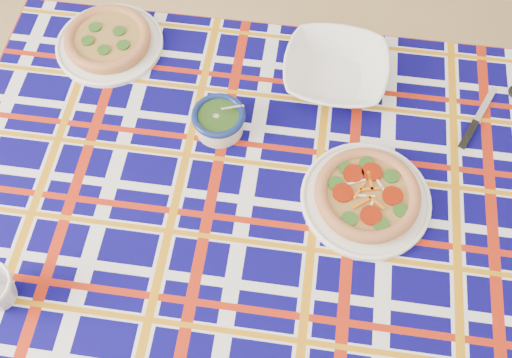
% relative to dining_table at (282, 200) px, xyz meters
% --- Properties ---
extents(dining_table, '(1.48, 0.95, 0.68)m').
position_rel_dining_table_xyz_m(dining_table, '(0.00, 0.00, 0.00)').
color(dining_table, brown).
rests_on(dining_table, floor).
extents(tablecloth, '(1.51, 0.98, 0.10)m').
position_rel_dining_table_xyz_m(tablecloth, '(0.00, 0.00, 0.02)').
color(tablecloth, '#080452').
rests_on(tablecloth, dining_table).
extents(main_focaccia_plate, '(0.31, 0.31, 0.06)m').
position_rel_dining_table_xyz_m(main_focaccia_plate, '(0.18, -0.01, 0.10)').
color(main_focaccia_plate, '#A7783B').
rests_on(main_focaccia_plate, tablecloth).
extents(pesto_bowl, '(0.12, 0.12, 0.07)m').
position_rel_dining_table_xyz_m(pesto_bowl, '(-0.17, 0.12, 0.11)').
color(pesto_bowl, '#16320D').
rests_on(pesto_bowl, tablecloth).
extents(serving_bowl, '(0.25, 0.25, 0.06)m').
position_rel_dining_table_xyz_m(serving_bowl, '(0.08, 0.31, 0.10)').
color(serving_bowl, white).
rests_on(serving_bowl, tablecloth).
extents(second_focaccia_plate, '(0.30, 0.30, 0.05)m').
position_rel_dining_table_xyz_m(second_focaccia_plate, '(-0.49, 0.32, 0.10)').
color(second_focaccia_plate, '#A7783B').
rests_on(second_focaccia_plate, tablecloth).
extents(table_knife, '(0.10, 0.20, 0.01)m').
position_rel_dining_table_xyz_m(table_knife, '(0.44, 0.28, 0.08)').
color(table_knife, silver).
rests_on(table_knife, tablecloth).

